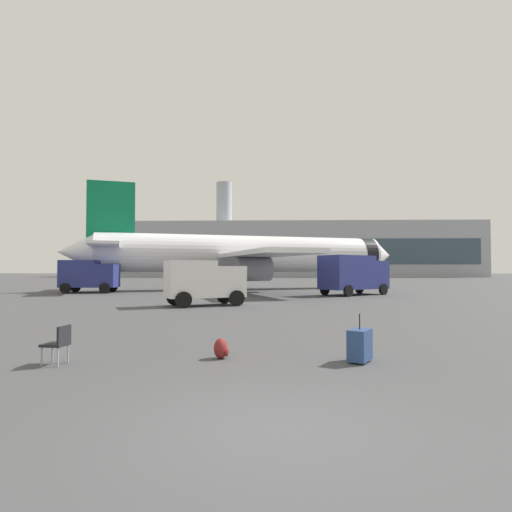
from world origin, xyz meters
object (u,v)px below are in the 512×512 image
object	(u,v)px
cargo_van	(204,281)
traveller_backpack	(221,349)
airplane_at_gate	(245,254)
fuel_truck	(353,273)
safety_cone_mid	(194,284)
gate_chair	(58,342)
safety_cone_near	(113,287)
rolling_suitcase	(360,345)
service_truck	(89,275)
safety_cone_far	(233,286)

from	to	relation	value
cargo_van	traveller_backpack	distance (m)	14.73
airplane_at_gate	fuel_truck	xyz separation A→B (m)	(9.43, -9.53, -1.88)
safety_cone_mid	gate_chair	xyz separation A→B (m)	(4.11, -40.25, 0.11)
safety_cone_near	rolling_suitcase	bearing A→B (deg)	-60.77
fuel_truck	rolling_suitcase	world-z (taller)	fuel_truck
fuel_truck	rolling_suitcase	bearing A→B (deg)	-100.70
fuel_truck	traveller_backpack	xyz separation A→B (m)	(-7.95, -24.89, -1.54)
airplane_at_gate	service_truck	distance (m)	15.32
gate_chair	safety_cone_far	bearing A→B (deg)	89.11
fuel_truck	cargo_van	distance (m)	14.89
safety_cone_near	traveller_backpack	xyz separation A→B (m)	(13.70, -29.90, -0.14)
safety_cone_mid	rolling_suitcase	bearing A→B (deg)	-74.77
fuel_truck	rolling_suitcase	xyz separation A→B (m)	(-4.76, -25.18, -1.38)
cargo_van	gate_chair	distance (m)	15.25
fuel_truck	safety_cone_mid	distance (m)	21.41
rolling_suitcase	traveller_backpack	size ratio (longest dim) A/B	2.29
cargo_van	traveller_backpack	xyz separation A→B (m)	(2.65, -14.44, -1.22)
safety_cone_near	safety_cone_far	size ratio (longest dim) A/B	1.25
cargo_van	safety_cone_mid	world-z (taller)	cargo_van
service_truck	rolling_suitcase	size ratio (longest dim) A/B	4.48
fuel_truck	safety_cone_near	xyz separation A→B (m)	(-21.65, 5.01, -1.40)
safety_cone_far	safety_cone_mid	bearing A→B (deg)	150.50
safety_cone_near	safety_cone_mid	xyz separation A→B (m)	(6.06, 9.60, 0.02)
safety_cone_near	safety_cone_far	bearing A→B (deg)	32.87
safety_cone_far	safety_cone_near	bearing A→B (deg)	-147.13
fuel_truck	traveller_backpack	size ratio (longest dim) A/B	12.94
safety_cone_mid	cargo_van	bearing A→B (deg)	-78.73
airplane_at_gate	service_truck	bearing A→B (deg)	-152.81
service_truck	gate_chair	bearing A→B (deg)	-67.93
service_truck	fuel_truck	distance (m)	23.08
service_truck	gate_chair	size ratio (longest dim) A/B	5.73
rolling_suitcase	gate_chair	distance (m)	6.75
fuel_truck	safety_cone_far	distance (m)	16.25
cargo_van	fuel_truck	bearing A→B (deg)	44.59
safety_cone_mid	traveller_backpack	size ratio (longest dim) A/B	1.65
fuel_truck	safety_cone_far	size ratio (longest dim) A/B	10.33
cargo_van	safety_cone_near	world-z (taller)	cargo_van
fuel_truck	gate_chair	xyz separation A→B (m)	(-11.49, -25.64, -1.27)
airplane_at_gate	traveller_backpack	world-z (taller)	airplane_at_gate
airplane_at_gate	gate_chair	xyz separation A→B (m)	(-2.06, -35.17, -3.16)
cargo_van	safety_cone_far	size ratio (longest dim) A/B	8.03
service_truck	traveller_backpack	bearing A→B (deg)	-61.40
safety_cone_mid	rolling_suitcase	distance (m)	41.24
fuel_truck	safety_cone_near	size ratio (longest dim) A/B	8.27
safety_cone_near	cargo_van	bearing A→B (deg)	-54.43
safety_cone_near	safety_cone_far	xyz separation A→B (m)	(10.75, 6.95, -0.07)
safety_cone_mid	traveller_backpack	bearing A→B (deg)	-79.05
fuel_truck	safety_cone_far	world-z (taller)	fuel_truck
service_truck	safety_cone_near	xyz separation A→B (m)	(1.28, 2.41, -1.24)
cargo_van	safety_cone_near	bearing A→B (deg)	125.57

